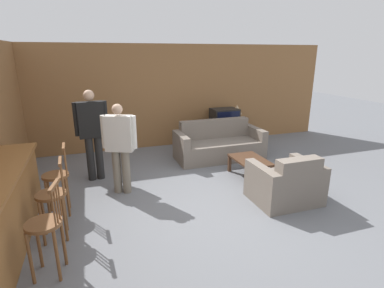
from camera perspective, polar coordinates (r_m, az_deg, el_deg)
name	(u,v)px	position (r m, az deg, el deg)	size (l,w,h in m)	color
ground_plane	(216,208)	(4.89, 4.68, -12.12)	(24.00, 24.00, 0.00)	slate
wall_back	(161,97)	(7.83, -5.83, 8.96)	(9.40, 0.08, 2.60)	olive
bar_counter	(1,213)	(4.42, -32.55, -10.95)	(0.55, 2.70, 0.99)	brown
bar_chair_near	(46,230)	(3.68, -26.06, -14.44)	(0.44, 0.44, 1.08)	brown
bar_chair_mid	(53,199)	(4.32, -25.00, -9.56)	(0.40, 0.40, 1.08)	brown
bar_chair_far	(57,180)	(4.92, -24.30, -6.25)	(0.40, 0.40, 1.08)	brown
couch_far	(219,145)	(7.03, 5.08, -0.22)	(2.02, 0.89, 0.86)	#70665B
armchair_near	(286,184)	(5.19, 17.48, -7.32)	(1.05, 0.84, 0.84)	#70665B
coffee_table	(250,162)	(6.01, 11.00, -3.34)	(0.58, 0.87, 0.38)	#472D1E
tv_unit	(224,134)	(8.17, 6.10, 1.82)	(1.03, 0.49, 0.51)	#2D2319
tv	(225,117)	(8.06, 6.21, 5.12)	(0.69, 0.51, 0.45)	black
table_lamp	(237,110)	(8.19, 8.55, 6.44)	(0.27, 0.27, 0.53)	brown
person_by_window	(92,131)	(5.92, -18.48, 2.45)	(0.61, 0.22, 1.74)	black
person_by_counter	(120,144)	(5.23, -13.61, -0.09)	(0.56, 0.36, 1.58)	#756B5B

